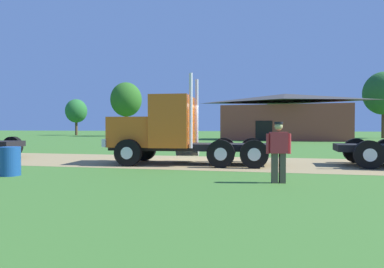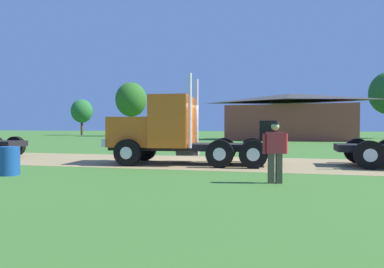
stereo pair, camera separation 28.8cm
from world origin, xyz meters
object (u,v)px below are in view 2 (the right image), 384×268
object	(u,v)px
shed_building	(290,118)
steel_barrel	(10,161)
truck_foreground_white	(170,132)
visitor_standing_near	(275,149)

from	to	relation	value
shed_building	steel_barrel	bearing A→B (deg)	-107.24
shed_building	truck_foreground_white	bearing A→B (deg)	-102.23
visitor_standing_near	shed_building	world-z (taller)	shed_building
shed_building	visitor_standing_near	bearing A→B (deg)	-92.98
visitor_standing_near	shed_building	size ratio (longest dim) A/B	0.11
visitor_standing_near	steel_barrel	world-z (taller)	visitor_standing_near
truck_foreground_white	visitor_standing_near	xyz separation A→B (m)	(4.34, -4.21, -0.39)
truck_foreground_white	visitor_standing_near	distance (m)	6.06
steel_barrel	truck_foreground_white	bearing A→B (deg)	48.68
truck_foreground_white	steel_barrel	world-z (taller)	truck_foreground_white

